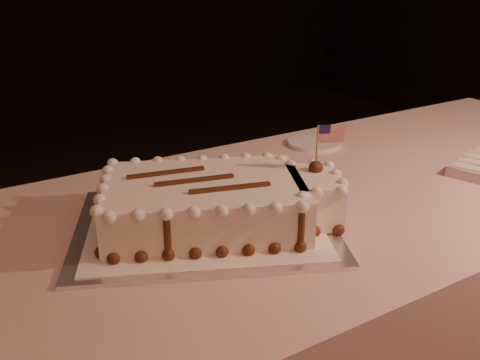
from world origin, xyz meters
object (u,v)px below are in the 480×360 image
cake_board (205,226)px  sheet_cake (218,202)px  banquet_table (264,347)px  side_plate (314,143)px

cake_board → sheet_cake: (0.02, -0.01, 0.05)m
banquet_table → side_plate: (0.34, 0.27, 0.38)m
sheet_cake → side_plate: 0.56m
banquet_table → cake_board: cake_board is taller
banquet_table → sheet_cake: 0.45m
cake_board → side_plate: bearing=53.9°
cake_board → side_plate: size_ratio=3.33×
banquet_table → side_plate: side_plate is taller
banquet_table → cake_board: bearing=-174.4°
cake_board → sheet_cake: sheet_cake is taller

